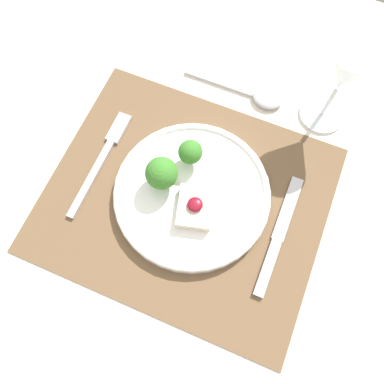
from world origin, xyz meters
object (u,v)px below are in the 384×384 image
(dinner_plate, at_px, (190,192))
(knife, at_px, (276,242))
(spoon, at_px, (259,95))
(wine_glass_near, at_px, (346,73))
(fork, at_px, (104,156))

(dinner_plate, xyz_separation_m, knife, (0.16, -0.02, -0.01))
(dinner_plate, height_order, spoon, dinner_plate)
(knife, bearing_deg, wine_glass_near, 88.98)
(fork, relative_size, knife, 1.00)
(dinner_plate, relative_size, spoon, 1.34)
(knife, xyz_separation_m, wine_glass_near, (0.00, 0.26, 0.11))
(fork, xyz_separation_m, wine_glass_near, (0.32, 0.23, 0.11))
(dinner_plate, xyz_separation_m, wine_glass_near, (0.16, 0.23, 0.10))
(fork, bearing_deg, spoon, 48.56)
(dinner_plate, bearing_deg, spoon, 79.51)
(wine_glass_near, bearing_deg, dinner_plate, -124.30)
(dinner_plate, relative_size, wine_glass_near, 1.50)
(knife, distance_m, spoon, 0.27)
(knife, height_order, spoon, spoon)
(fork, xyz_separation_m, spoon, (0.21, 0.22, 0.00))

